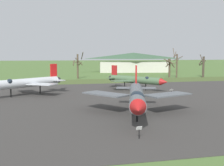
{
  "coord_description": "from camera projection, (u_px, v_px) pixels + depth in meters",
  "views": [
    {
      "loc": [
        -8.56,
        -25.66,
        6.79
      ],
      "look_at": [
        0.84,
        16.63,
        2.37
      ],
      "focal_mm": 44.86,
      "sensor_mm": 36.0,
      "label": 1
    }
  ],
  "objects": [
    {
      "name": "bare_tree_left_of_center",
      "position": [
        78.0,
        65.0,
        78.4
      ],
      "size": [
        2.96,
        2.88,
        7.56
      ],
      "color": "brown",
      "rests_on": "ground"
    },
    {
      "name": "bare_tree_far_right",
      "position": [
        203.0,
        66.0,
        83.05
      ],
      "size": [
        2.62,
        2.21,
        6.82
      ],
      "color": "#42382D",
      "rests_on": "ground"
    },
    {
      "name": "jet_fighter_rear_center",
      "position": [
        136.0,
        80.0,
        53.88
      ],
      "size": [
        9.58,
        12.19,
        4.58
      ],
      "color": "#4C6B47",
      "rests_on": "ground"
    },
    {
      "name": "info_placard_rear_center",
      "position": [
        171.0,
        91.0,
        47.47
      ],
      "size": [
        0.56,
        0.3,
        0.92
      ],
      "color": "black",
      "rests_on": "ground"
    },
    {
      "name": "asphalt_apron",
      "position": [
        110.0,
        100.0,
        41.3
      ],
      "size": [
        104.97,
        47.52,
        0.05
      ],
      "primitive_type": "cube",
      "color": "#383533",
      "rests_on": "ground"
    },
    {
      "name": "jet_fighter_rear_right",
      "position": [
        24.0,
        83.0,
        45.93
      ],
      "size": [
        13.55,
        11.84,
        5.11
      ],
      "color": "silver",
      "rests_on": "ground"
    },
    {
      "name": "info_placard_front_left",
      "position": [
        139.0,
        131.0,
        22.38
      ],
      "size": [
        0.5,
        0.23,
        1.08
      ],
      "color": "black",
      "rests_on": "ground"
    },
    {
      "name": "ground_plane",
      "position": [
        140.0,
        124.0,
        27.46
      ],
      "size": [
        600.0,
        600.0,
        0.0
      ],
      "primitive_type": "plane",
      "color": "#4C6B33"
    },
    {
      "name": "visitor_building",
      "position": [
        133.0,
        63.0,
        107.92
      ],
      "size": [
        28.16,
        12.88,
        7.49
      ],
      "color": "beige",
      "rests_on": "ground"
    },
    {
      "name": "bare_tree_right_of_center",
      "position": [
        177.0,
        64.0,
        81.36
      ],
      "size": [
        3.18,
        2.77,
        8.71
      ],
      "color": "brown",
      "rests_on": "ground"
    },
    {
      "name": "jet_fighter_front_left",
      "position": [
        137.0,
        96.0,
        30.66
      ],
      "size": [
        12.68,
        15.89,
        5.36
      ],
      "color": "#565B60",
      "rests_on": "ground"
    },
    {
      "name": "bare_tree_center",
      "position": [
        169.0,
        66.0,
        82.97
      ],
      "size": [
        3.39,
        3.31,
        5.61
      ],
      "color": "brown",
      "rests_on": "ground"
    },
    {
      "name": "grass_verge_strip",
      "position": [
        85.0,
        82.0,
        70.2
      ],
      "size": [
        164.97,
        12.0,
        0.06
      ],
      "primitive_type": "cube",
      "color": "#445628",
      "rests_on": "ground"
    }
  ]
}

